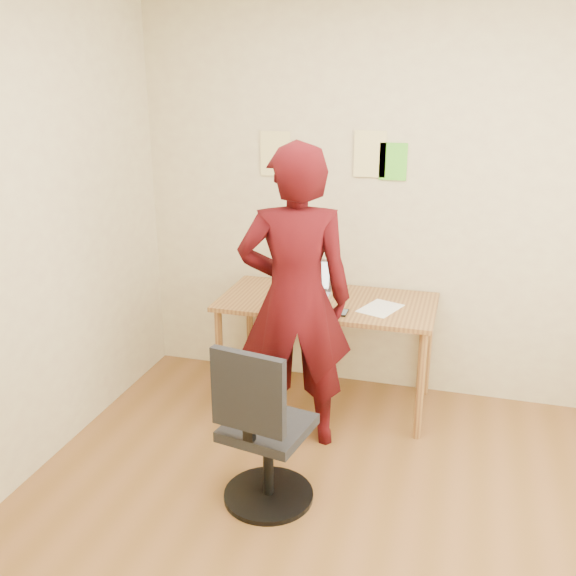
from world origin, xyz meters
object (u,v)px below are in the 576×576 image
(desk, at_px, (327,312))
(laptop, at_px, (307,288))
(person, at_px, (295,300))
(office_chair, at_px, (262,438))
(phone, at_px, (343,313))

(desk, xyz_separation_m, laptop, (-0.16, 0.06, 0.14))
(desk, relative_size, person, 0.77)
(laptop, bearing_deg, office_chair, -87.44)
(phone, relative_size, office_chair, 0.13)
(desk, bearing_deg, person, -98.97)
(office_chair, bearing_deg, person, 101.48)
(desk, distance_m, laptop, 0.22)
(laptop, height_order, person, person)
(desk, xyz_separation_m, person, (-0.08, -0.50, 0.26))
(phone, relative_size, person, 0.07)
(desk, height_order, laptop, laptop)
(office_chair, bearing_deg, phone, 88.07)
(laptop, distance_m, phone, 0.41)
(phone, height_order, office_chair, office_chair)
(laptop, height_order, phone, laptop)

